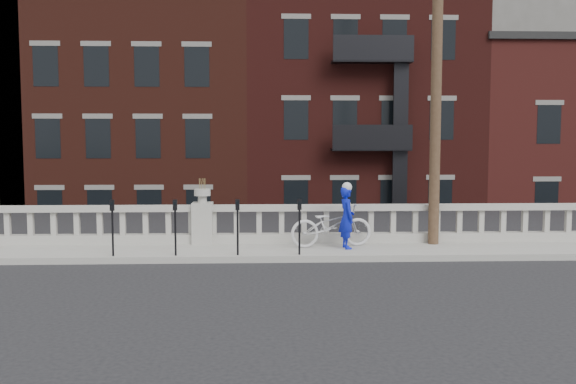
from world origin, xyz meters
The scene contains 12 objects.
ground centered at (0.00, 0.00, 0.00)m, with size 120.00×120.00×0.00m, color black.
sidewalk centered at (0.00, 3.00, 0.07)m, with size 32.00×2.20×0.15m, color gray.
balustrade centered at (0.00, 3.95, 0.64)m, with size 28.00×0.34×1.03m.
planter_pedestal centered at (0.00, 3.95, 0.83)m, with size 0.55×0.55×1.76m.
lower_level centered at (0.56, 23.04, 2.63)m, with size 80.00×44.00×20.80m.
utility_pole centered at (6.20, 3.60, 5.24)m, with size 1.60×0.28×10.00m.
parking_meter_a centered at (-1.99, 2.15, 1.00)m, with size 0.10×0.09×1.36m.
parking_meter_b centered at (-0.49, 2.15, 1.00)m, with size 0.10×0.09×1.36m.
parking_meter_c centered at (1.01, 2.15, 1.00)m, with size 0.10×0.09×1.36m.
parking_meter_d centered at (2.51, 2.15, 1.00)m, with size 0.10×0.09×1.36m.
bicycle centered at (3.41, 3.26, 0.72)m, with size 0.76×2.17×1.14m, color silver.
cyclist centered at (3.78, 2.98, 0.95)m, with size 0.58×0.38×1.60m, color #0C19BB.
Camera 1 is at (1.61, -13.27, 3.01)m, focal length 40.00 mm.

